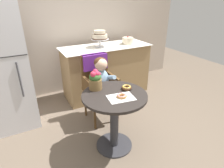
# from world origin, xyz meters

# --- Properties ---
(ground_plane) EXTENTS (8.00, 8.00, 0.00)m
(ground_plane) POSITION_xyz_m (0.00, 0.00, 0.00)
(ground_plane) COLOR #6B5B4C
(back_wall) EXTENTS (4.80, 0.10, 2.70)m
(back_wall) POSITION_xyz_m (0.00, 1.85, 1.35)
(back_wall) COLOR #B2A393
(back_wall) RESTS_ON ground
(cafe_table) EXTENTS (0.72, 0.72, 0.72)m
(cafe_table) POSITION_xyz_m (0.00, 0.00, 0.51)
(cafe_table) COLOR #282321
(cafe_table) RESTS_ON ground
(wicker_chair) EXTENTS (0.42, 0.45, 0.95)m
(wicker_chair) POSITION_xyz_m (0.11, 0.69, 0.64)
(wicker_chair) COLOR brown
(wicker_chair) RESTS_ON ground
(seated_child) EXTENTS (0.27, 0.32, 0.73)m
(seated_child) POSITION_xyz_m (0.11, 0.54, 0.68)
(seated_child) COLOR #8CADCC
(seated_child) RESTS_ON ground
(paper_napkin) EXTENTS (0.30, 0.24, 0.00)m
(paper_napkin) POSITION_xyz_m (0.02, -0.10, 0.72)
(paper_napkin) COLOR white
(paper_napkin) RESTS_ON cafe_table
(donut_front) EXTENTS (0.11, 0.11, 0.03)m
(donut_front) POSITION_xyz_m (0.03, -0.10, 0.74)
(donut_front) COLOR #AD7542
(donut_front) RESTS_ON cafe_table
(donut_mid) EXTENTS (0.12, 0.12, 0.04)m
(donut_mid) POSITION_xyz_m (0.18, 0.04, 0.74)
(donut_mid) COLOR #4C2D19
(donut_mid) RESTS_ON cafe_table
(flower_vase) EXTENTS (0.15, 0.15, 0.23)m
(flower_vase) POSITION_xyz_m (-0.13, 0.22, 0.84)
(flower_vase) COLOR brown
(flower_vase) RESTS_ON cafe_table
(display_counter) EXTENTS (1.56, 0.62, 0.90)m
(display_counter) POSITION_xyz_m (0.55, 1.30, 0.45)
(display_counter) COLOR #93754C
(display_counter) RESTS_ON ground
(tiered_cake_stand) EXTENTS (0.30, 0.30, 0.28)m
(tiered_cake_stand) POSITION_xyz_m (0.44, 1.30, 1.08)
(tiered_cake_stand) COLOR silver
(tiered_cake_stand) RESTS_ON display_counter
(round_layer_cake) EXTENTS (0.19, 0.19, 0.14)m
(round_layer_cake) POSITION_xyz_m (0.97, 1.27, 0.96)
(round_layer_cake) COLOR beige
(round_layer_cake) RESTS_ON display_counter
(refrigerator) EXTENTS (0.64, 0.63, 1.70)m
(refrigerator) POSITION_xyz_m (-1.05, 1.10, 0.85)
(refrigerator) COLOR silver
(refrigerator) RESTS_ON ground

